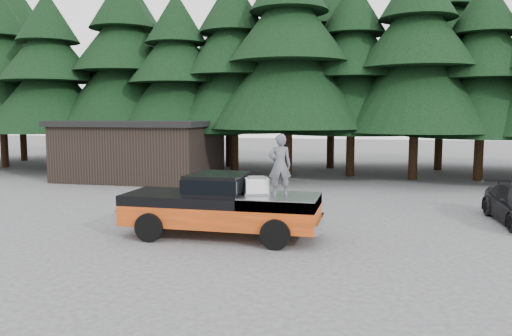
% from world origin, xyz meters
% --- Properties ---
extents(ground, '(120.00, 120.00, 0.00)m').
position_xyz_m(ground, '(0.00, 0.00, 0.00)').
color(ground, '#464548').
rests_on(ground, ground).
extents(pickup_truck, '(6.00, 2.04, 1.33)m').
position_xyz_m(pickup_truck, '(-0.59, 0.02, 0.67)').
color(pickup_truck, '#E74912').
rests_on(pickup_truck, ground).
extents(truck_cab, '(1.66, 1.90, 0.59)m').
position_xyz_m(truck_cab, '(-0.69, 0.02, 1.62)').
color(truck_cab, black).
rests_on(truck_cab, pickup_truck).
extents(air_compressor, '(0.82, 0.75, 0.46)m').
position_xyz_m(air_compressor, '(0.49, 0.05, 1.56)').
color(air_compressor, silver).
rests_on(air_compressor, pickup_truck).
extents(man_on_bed, '(0.75, 0.61, 1.78)m').
position_xyz_m(man_on_bed, '(1.21, -0.13, 2.22)').
color(man_on_bed, '#515358').
rests_on(man_on_bed, pickup_truck).
extents(utility_building, '(8.40, 6.40, 3.30)m').
position_xyz_m(utility_building, '(-9.00, 12.00, 1.67)').
color(utility_building, black).
rests_on(utility_building, ground).
extents(treeline, '(60.15, 16.05, 17.50)m').
position_xyz_m(treeline, '(0.42, 17.20, 7.72)').
color(treeline, black).
rests_on(treeline, ground).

